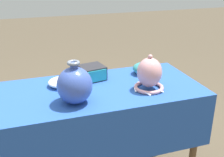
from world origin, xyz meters
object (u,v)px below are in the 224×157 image
object	(u,v)px
vase_dome_bell	(149,75)
mosaic_tile_box	(92,73)
bowl_shallow_teal	(143,68)
bowl_shallow_porcelain	(61,82)
vase_tall_bulbous	(75,85)

from	to	relation	value
vase_dome_bell	mosaic_tile_box	xyz separation A→B (m)	(-0.27, 0.26, -0.05)
bowl_shallow_teal	bowl_shallow_porcelain	distance (m)	0.54
vase_tall_bulbous	bowl_shallow_porcelain	bearing A→B (deg)	98.65
vase_tall_bulbous	mosaic_tile_box	distance (m)	0.34
vase_tall_bulbous	bowl_shallow_teal	distance (m)	0.58
vase_tall_bulbous	bowl_shallow_teal	xyz separation A→B (m)	(0.51, 0.27, -0.06)
vase_dome_bell	bowl_shallow_teal	world-z (taller)	vase_dome_bell
mosaic_tile_box	bowl_shallow_porcelain	size ratio (longest dim) A/B	1.07
bowl_shallow_porcelain	bowl_shallow_teal	bearing A→B (deg)	3.05
vase_tall_bulbous	bowl_shallow_porcelain	world-z (taller)	vase_tall_bulbous
vase_dome_bell	mosaic_tile_box	distance (m)	0.38
vase_tall_bulbous	bowl_shallow_porcelain	xyz separation A→B (m)	(-0.04, 0.24, -0.08)
vase_tall_bulbous	mosaic_tile_box	xyz separation A→B (m)	(0.17, 0.29, -0.06)
mosaic_tile_box	vase_tall_bulbous	bearing A→B (deg)	-130.66
vase_dome_bell	mosaic_tile_box	bearing A→B (deg)	136.86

